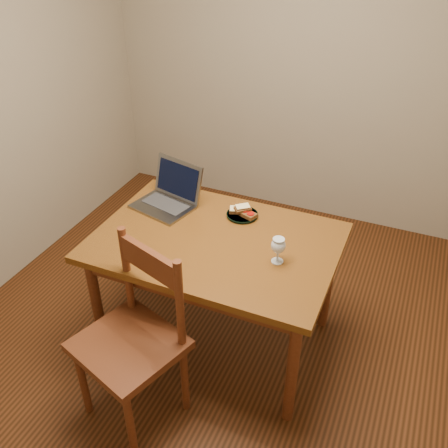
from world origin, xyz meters
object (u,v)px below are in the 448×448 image
at_px(chair, 132,333).
at_px(milk_glass, 278,250).
at_px(table, 216,252).
at_px(plate, 242,215).
at_px(laptop, 170,194).

relative_size(chair, milk_glass, 4.08).
distance_m(table, plate, 0.29).
bearing_deg(plate, laptop, -175.21).
bearing_deg(table, laptop, 149.96).
xyz_separation_m(table, milk_glass, (0.36, -0.05, 0.16)).
bearing_deg(milk_glass, table, 171.66).
height_order(chair, laptop, laptop).
distance_m(plate, laptop, 0.45).
distance_m(table, chair, 0.65).
height_order(table, laptop, laptop).
height_order(table, chair, chair).
bearing_deg(laptop, plate, 18.39).
height_order(chair, milk_glass, chair).
xyz_separation_m(table, chair, (-0.17, -0.61, -0.11)).
distance_m(chair, milk_glass, 0.82).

